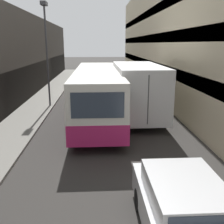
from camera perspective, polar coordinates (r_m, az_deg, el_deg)
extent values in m
plane|color=#33302D|center=(14.89, -1.08, -2.15)|extent=(150.00, 150.00, 0.00)
cube|color=gray|center=(15.44, -18.88, -2.09)|extent=(2.26, 60.00, 0.13)
cube|color=beige|center=(15.45, 20.16, 16.52)|extent=(2.40, 60.00, 10.07)
cube|color=#333D47|center=(15.30, 17.04, 7.31)|extent=(1.08, 60.00, 0.70)
cube|color=#333D47|center=(15.20, 17.68, 15.62)|extent=(1.08, 60.00, 0.70)
cube|color=silver|center=(6.37, 15.57, -21.46)|extent=(1.77, 4.07, 0.73)
cube|color=silver|center=(6.11, 15.67, -16.20)|extent=(1.55, 2.24, 0.50)
cylinder|color=black|center=(7.34, 5.85, -18.51)|extent=(0.16, 0.60, 0.60)
cylinder|color=black|center=(7.74, 18.39, -17.33)|extent=(0.16, 0.60, 0.60)
cube|color=silver|center=(15.30, -3.21, 4.65)|extent=(2.44, 11.14, 2.45)
cube|color=#B21E5B|center=(15.46, -3.17, 1.74)|extent=(2.46, 11.16, 0.86)
cube|color=#2D3847|center=(15.24, -3.23, 6.01)|extent=(2.47, 10.25, 0.79)
cube|color=#2D3847|center=(9.75, -3.15, 1.45)|extent=(2.00, 0.04, 0.98)
cylinder|color=black|center=(18.94, -6.44, 2.98)|extent=(0.24, 1.00, 1.00)
cylinder|color=black|center=(18.94, 0.06, 3.07)|extent=(0.24, 1.00, 1.00)
cylinder|color=black|center=(12.27, -8.11, -3.56)|extent=(0.24, 1.00, 1.00)
cylinder|color=black|center=(12.27, 1.93, -3.41)|extent=(0.24, 1.00, 1.00)
cube|color=silver|center=(19.54, 3.69, 6.10)|extent=(2.37, 2.43, 2.00)
cube|color=silver|center=(15.24, 5.66, 5.03)|extent=(2.47, 6.24, 2.73)
cube|color=#4C4C4C|center=(12.22, 7.89, 2.57)|extent=(0.05, 0.02, 2.32)
cylinder|color=black|center=(19.60, 0.41, 3.40)|extent=(0.22, 0.96, 0.96)
cylinder|color=black|center=(19.86, 6.84, 3.45)|extent=(0.22, 0.96, 0.96)
cylinder|color=black|center=(13.73, 2.02, -1.52)|extent=(0.22, 0.96, 0.96)
cylinder|color=black|center=(14.11, 11.06, -1.35)|extent=(0.22, 0.96, 0.96)
cylinder|color=#38383D|center=(18.37, -13.92, 11.40)|extent=(0.12, 0.12, 6.53)
cube|color=#38383D|center=(18.51, -14.61, 21.90)|extent=(0.36, 0.80, 0.24)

